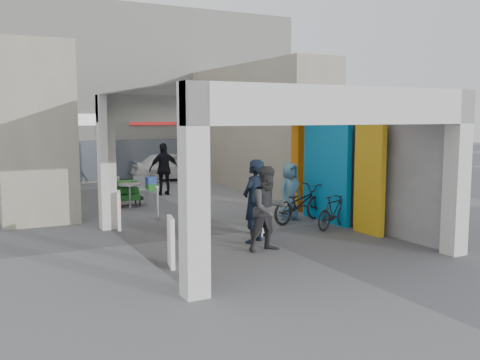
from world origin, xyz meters
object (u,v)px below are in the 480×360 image
bicycle_rear (334,212)px  white_van (173,166)px  man_with_dog (254,201)px  cafe_set (124,197)px  man_elderly (290,191)px  border_collie (261,225)px  bicycle_front (299,204)px  man_crates (164,169)px  produce_stand (122,196)px  man_back_turned (269,209)px

bicycle_rear → white_van: bearing=-20.5°
white_van → man_with_dog: bearing=169.6°
cafe_set → man_elderly: man_elderly is taller
border_collie → bicycle_front: (1.77, 0.99, 0.26)m
man_crates → bicycle_front: (1.63, -6.69, -0.45)m
border_collie → man_crates: size_ratio=0.35×
bicycle_front → border_collie: bearing=103.8°
man_with_dog → bicycle_front: size_ratio=0.98×
bicycle_front → white_van: (0.32, 11.06, 0.13)m
man_crates → bicycle_front: 6.90m
border_collie → man_elderly: (1.75, 1.46, 0.55)m
produce_stand → border_collie: bearing=-87.7°
man_elderly → produce_stand: bearing=113.5°
bicycle_front → man_with_dog: bearing=108.6°
man_elderly → bicycle_front: size_ratio=0.82×
produce_stand → white_van: 7.37m
man_elderly → bicycle_rear: 1.70m
border_collie → man_elderly: bearing=22.8°
man_with_dog → man_crates: size_ratio=1.00×
man_with_dog → white_van: man_with_dog is taller
bicycle_rear → produce_stand: bearing=13.2°
man_back_turned → white_van: bearing=77.3°
border_collie → bicycle_rear: 2.11m
man_with_dog → man_back_turned: size_ratio=1.04×
man_crates → white_van: man_crates is taller
man_elderly → bicycle_front: bearing=-103.8°
bicycle_rear → border_collie: bearing=65.1°
cafe_set → man_elderly: 5.68m
man_crates → bicycle_rear: bearing=106.7°
produce_stand → border_collie: size_ratio=1.82×
produce_stand → man_back_turned: man_back_turned is taller
bicycle_front → white_van: bearing=-17.0°
cafe_set → bicycle_rear: 7.16m
man_elderly → border_collie: bearing=-156.5°
man_crates → bicycle_rear: man_crates is taller
man_crates → man_with_dog: bearing=88.2°
border_collie → man_with_dog: (-0.51, -0.55, 0.71)m
man_elderly → bicycle_rear: man_elderly is taller
border_collie → white_van: bearing=63.0°
cafe_set → man_with_dog: (1.42, -6.31, 0.64)m
produce_stand → man_with_dog: 6.62m
cafe_set → man_with_dog: 6.50m
white_van → man_crates: bearing=157.2°
cafe_set → border_collie: bearing=-71.4°
border_collie → man_with_dog: 1.03m
border_collie → man_crates: man_crates is taller
produce_stand → bicycle_rear: 7.27m
man_elderly → man_crates: size_ratio=0.84×
bicycle_front → bicycle_rear: bearing=-179.3°
man_back_turned → border_collie: bearing=65.0°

